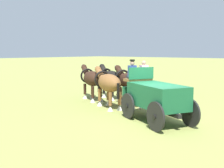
# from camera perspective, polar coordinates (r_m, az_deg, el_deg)

# --- Properties ---
(ground_plane) EXTENTS (220.00, 220.00, 0.00)m
(ground_plane) POSITION_cam_1_polar(r_m,az_deg,el_deg) (12.12, 9.26, -7.86)
(ground_plane) COLOR olive
(show_wagon) EXTENTS (5.61, 3.19, 2.67)m
(show_wagon) POSITION_cam_1_polar(r_m,az_deg,el_deg) (12.03, 8.90, -2.39)
(show_wagon) COLOR #195B38
(show_wagon) RESTS_ON ground
(draft_horse_rear_near) EXTENTS (3.02, 1.80, 2.19)m
(draft_horse_rear_near) POSITION_cam_1_polar(r_m,az_deg,el_deg) (14.83, -0.80, 0.12)
(draft_horse_rear_near) COLOR brown
(draft_horse_rear_near) RESTS_ON ground
(draft_horse_rear_off) EXTENTS (3.05, 1.81, 2.22)m
(draft_horse_rear_off) POSITION_cam_1_polar(r_m,az_deg,el_deg) (15.39, 3.65, 0.46)
(draft_horse_rear_off) COLOR #331E14
(draft_horse_rear_off) RESTS_ON ground
(draft_horse_lead_near) EXTENTS (2.97, 1.76, 2.18)m
(draft_horse_lead_near) POSITION_cam_1_polar(r_m,az_deg,el_deg) (17.24, -4.26, 1.02)
(draft_horse_lead_near) COLOR #331E14
(draft_horse_lead_near) RESTS_ON ground
(draft_horse_lead_off) EXTENTS (2.86, 1.70, 2.18)m
(draft_horse_lead_off) POSITION_cam_1_polar(r_m,az_deg,el_deg) (17.73, -0.31, 1.19)
(draft_horse_lead_off) COLOR black
(draft_horse_lead_off) RESTS_ON ground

